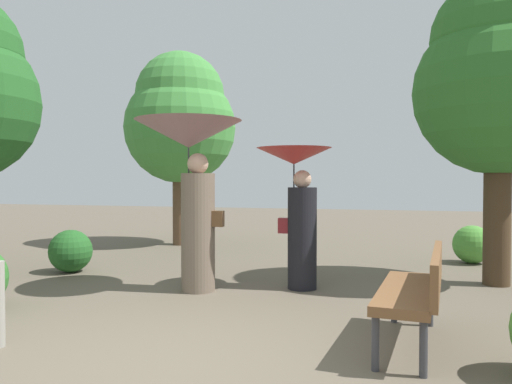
# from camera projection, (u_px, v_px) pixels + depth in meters

# --- Properties ---
(ground_plane) EXTENTS (40.00, 40.00, 0.00)m
(ground_plane) POSITION_uv_depth(u_px,v_px,m) (155.00, 367.00, 3.77)
(ground_plane) COLOR brown
(person_left) EXTENTS (1.37, 1.37, 2.19)m
(person_left) POSITION_uv_depth(u_px,v_px,m) (192.00, 163.00, 6.32)
(person_left) COLOR #6B5B4C
(person_left) RESTS_ON ground
(person_right) EXTENTS (0.98, 0.98, 1.84)m
(person_right) POSITION_uv_depth(u_px,v_px,m) (298.00, 195.00, 6.44)
(person_right) COLOR black
(person_right) RESTS_ON ground
(park_bench) EXTENTS (0.65, 1.55, 0.83)m
(park_bench) POSITION_uv_depth(u_px,v_px,m) (417.00, 287.00, 4.21)
(park_bench) COLOR #38383D
(park_bench) RESTS_ON ground
(tree_near_right) EXTENTS (2.23, 2.23, 4.19)m
(tree_near_right) POSITION_uv_depth(u_px,v_px,m) (499.00, 76.00, 6.61)
(tree_near_right) COLOR #42301E
(tree_near_right) RESTS_ON ground
(tree_mid_left) EXTENTS (2.39, 2.39, 4.17)m
(tree_mid_left) POSITION_uv_depth(u_px,v_px,m) (180.00, 118.00, 10.70)
(tree_mid_left) COLOR brown
(tree_mid_left) RESTS_ON ground
(bush_path_right) EXTENTS (0.65, 0.65, 0.65)m
(bush_path_right) POSITION_uv_depth(u_px,v_px,m) (472.00, 244.00, 8.38)
(bush_path_right) COLOR #4C9338
(bush_path_right) RESTS_ON ground
(bush_far_side) EXTENTS (0.65, 0.65, 0.65)m
(bush_far_side) POSITION_uv_depth(u_px,v_px,m) (71.00, 251.00, 7.58)
(bush_far_side) COLOR #235B23
(bush_far_side) RESTS_ON ground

